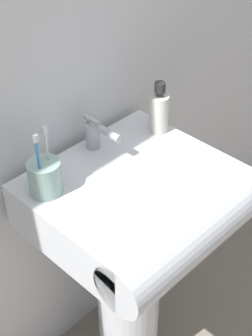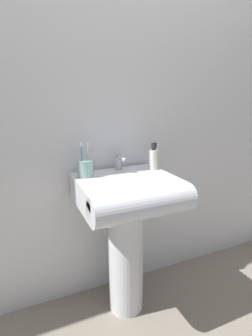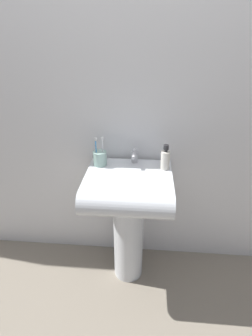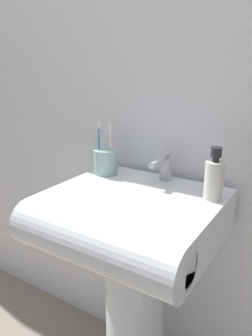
{
  "view_description": "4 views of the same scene",
  "coord_description": "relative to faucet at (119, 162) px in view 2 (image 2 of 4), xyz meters",
  "views": [
    {
      "loc": [
        -0.76,
        -0.74,
        1.69
      ],
      "look_at": [
        -0.03,
        -0.01,
        0.88
      ],
      "focal_mm": 55.0,
      "sensor_mm": 36.0,
      "label": 1
    },
    {
      "loc": [
        -0.54,
        -1.22,
        1.25
      ],
      "look_at": [
        -0.01,
        -0.03,
        0.89
      ],
      "focal_mm": 28.0,
      "sensor_mm": 36.0,
      "label": 2
    },
    {
      "loc": [
        0.1,
        -1.37,
        1.6
      ],
      "look_at": [
        -0.02,
        0.01,
        0.87
      ],
      "focal_mm": 28.0,
      "sensor_mm": 36.0,
      "label": 3
    },
    {
      "loc": [
        0.49,
        -0.82,
        1.22
      ],
      "look_at": [
        -0.02,
        -0.02,
        0.92
      ],
      "focal_mm": 35.0,
      "sensor_mm": 36.0,
      "label": 4
    }
  ],
  "objects": [
    {
      "name": "sink_basin",
      "position": [
        -0.02,
        -0.2,
        -0.12
      ],
      "size": [
        0.52,
        0.49,
        0.14
      ],
      "color": "white",
      "rests_on": "sink_pedestal"
    },
    {
      "name": "sink_pedestal",
      "position": [
        -0.02,
        -0.15,
        -0.54
      ],
      "size": [
        0.2,
        0.2,
        0.69
      ],
      "primitive_type": "cylinder",
      "color": "white",
      "rests_on": "ground"
    },
    {
      "name": "toothbrush_cup",
      "position": [
        -0.22,
        -0.04,
        -0.0
      ],
      "size": [
        0.09,
        0.09,
        0.19
      ],
      "color": "#99BFB2",
      "rests_on": "sink_basin"
    },
    {
      "name": "wall_back",
      "position": [
        -0.02,
        0.1,
        0.32
      ],
      "size": [
        5.0,
        0.05,
        2.4
      ],
      "primitive_type": "cube",
      "color": "white",
      "rests_on": "ground"
    },
    {
      "name": "faucet",
      "position": [
        0.0,
        0.0,
        0.0
      ],
      "size": [
        0.04,
        0.14,
        0.09
      ],
      "color": "#B7B7BC",
      "rests_on": "sink_basin"
    },
    {
      "name": "ground_plane",
      "position": [
        -0.02,
        -0.15,
        -0.88
      ],
      "size": [
        6.0,
        6.0,
        0.0
      ],
      "primitive_type": "plane",
      "color": "gray",
      "rests_on": "ground"
    },
    {
      "name": "soap_bottle",
      "position": [
        0.19,
        -0.06,
        0.01
      ],
      "size": [
        0.06,
        0.06,
        0.16
      ],
      "color": "silver",
      "rests_on": "sink_basin"
    }
  ]
}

